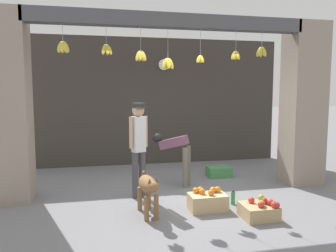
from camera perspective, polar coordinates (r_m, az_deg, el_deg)
The scene contains 13 objects.
ground_plane at distance 5.91m, azimuth 0.80°, elevation -12.02°, with size 60.00×60.00×0.00m, color slate.
shop_back_wall at distance 8.26m, azimuth -3.28°, elevation 4.25°, with size 6.73×0.12×3.15m, color #38332D.
shop_pillar_left at distance 5.97m, azimuth -26.22°, elevation 2.95°, with size 0.70×0.60×3.15m, color gray.
shop_pillar_right at distance 7.01m, azimuth 22.48°, elevation 3.48°, with size 0.70×0.60×3.15m, color gray.
storefront_awning at distance 5.84m, azimuth 0.34°, elevation 17.32°, with size 4.83×0.32×0.94m.
dog at distance 4.90m, azimuth -3.49°, elevation -10.56°, with size 0.29×0.87×0.64m.
shopkeeper at distance 5.61m, azimuth -5.15°, elevation -2.88°, with size 0.33×0.30×1.64m.
worker_stooping at distance 6.38m, azimuth 1.50°, elevation -4.48°, with size 0.70×0.57×1.01m.
fruit_crate_oranges at distance 5.24m, azimuth 6.92°, elevation -12.79°, with size 0.57×0.36×0.34m.
fruit_crate_apples at distance 5.07m, azimuth 15.67°, elevation -13.91°, with size 0.48×0.44×0.29m.
produce_box_green at distance 7.19m, azimuth 8.85°, elevation -7.87°, with size 0.49×0.33×0.22m, color #42844C.
water_bottle at distance 5.55m, azimuth 11.27°, elevation -12.20°, with size 0.07×0.07×0.23m.
wall_clock at distance 8.27m, azimuth -0.72°, elevation 10.64°, with size 0.29×0.03×0.29m.
Camera 1 is at (-1.24, -5.48, 1.83)m, focal length 35.00 mm.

